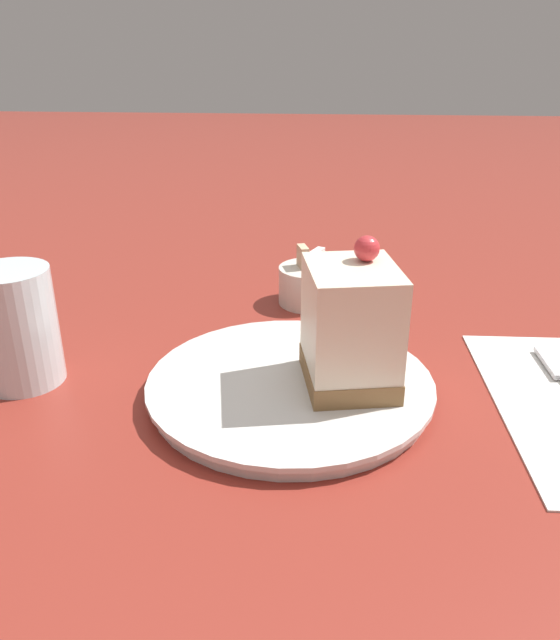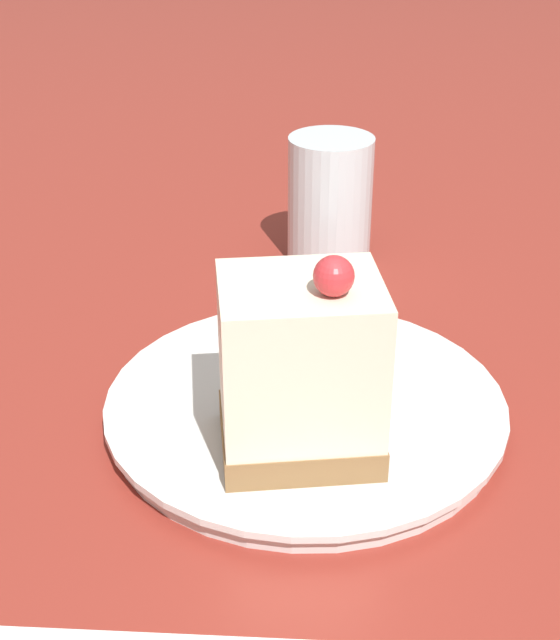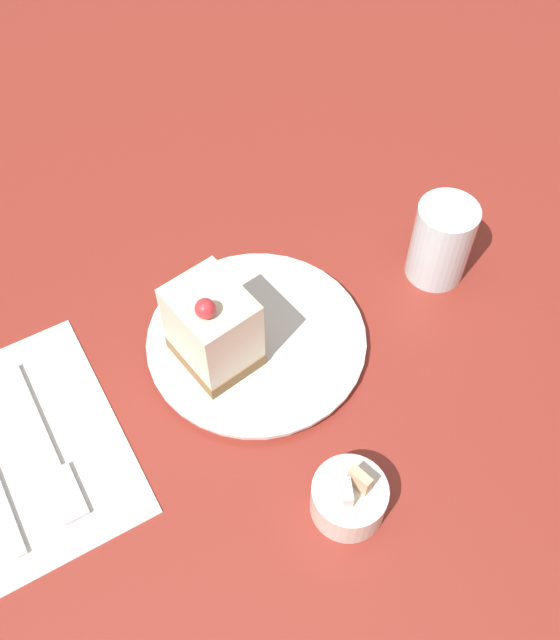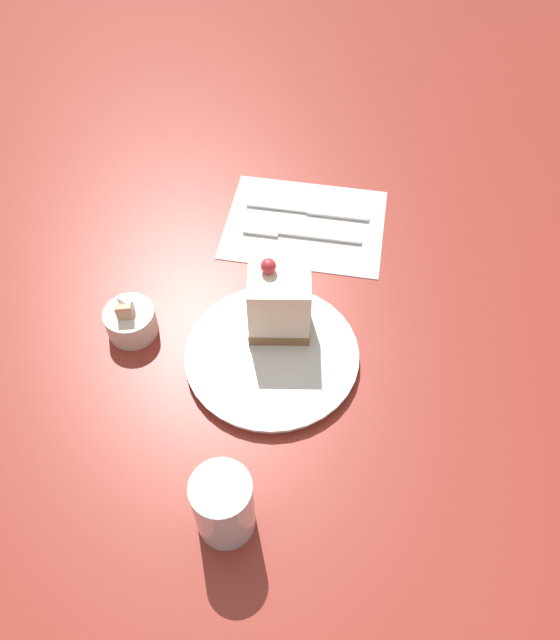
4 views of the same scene
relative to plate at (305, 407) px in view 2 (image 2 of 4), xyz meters
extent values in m
plane|color=maroon|center=(-0.01, 0.01, -0.01)|extent=(4.00, 4.00, 0.00)
cylinder|color=silver|center=(0.00, 0.00, 0.00)|extent=(0.21, 0.21, 0.01)
cylinder|color=silver|center=(0.00, 0.00, 0.00)|extent=(0.22, 0.22, 0.00)
cube|color=olive|center=(0.04, 0.00, 0.01)|extent=(0.08, 0.09, 0.02)
cube|color=#EFE5C6|center=(0.04, 0.00, 0.06)|extent=(0.07, 0.09, 0.07)
sphere|color=red|center=(0.05, 0.01, 0.11)|extent=(0.02, 0.02, 0.02)
cylinder|color=silver|center=(-0.21, 0.01, 0.04)|extent=(0.06, 0.06, 0.09)
camera|label=1|loc=(0.03, -0.41, 0.24)|focal=35.00mm
camera|label=2|loc=(0.40, 0.02, 0.28)|focal=50.00mm
camera|label=3|loc=(0.16, 0.35, 0.59)|focal=40.00mm
camera|label=4|loc=(-0.42, -0.09, 0.65)|focal=35.00mm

